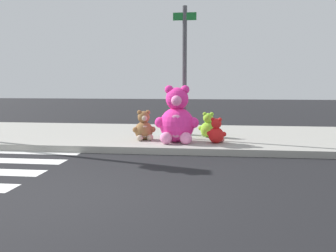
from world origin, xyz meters
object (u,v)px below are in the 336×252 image
Objects in this scene: plush_pink_large at (177,120)px; plush_brown at (144,128)px; plush_teal at (170,124)px; plush_lime at (208,127)px; plush_red at (216,133)px; sign_pole at (184,69)px.

plush_brown is (-0.82, 0.24, -0.24)m from plush_pink_large.
plush_brown is 1.27m from plush_teal.
plush_brown is at bearing -156.29° from plush_lime.
plush_red is (1.73, -0.25, -0.05)m from plush_brown.
plush_lime is at bearing 29.29° from sign_pole.
plush_teal is (-0.32, 1.40, -0.27)m from plush_pink_large.
plush_lime reaches higher than plush_red.
sign_pole is 5.02× the size of plush_lime.
plush_pink_large is 1.82× the size of plush_brown.
sign_pole is at bearing 78.13° from plush_pink_large.
sign_pole is at bearing -61.56° from plush_teal.
plush_pink_large reaches higher than plush_brown.
plush_lime is at bearing 52.37° from plush_pink_large.
plush_lime is at bearing -25.46° from plush_teal.
sign_pole reaches higher than plush_lime.
plush_teal is at bearing 118.44° from sign_pole.
plush_lime is 1.67m from plush_brown.
plush_lime is (0.58, 0.33, -1.44)m from sign_pole.
plush_teal is at bearing 102.73° from plush_pink_large.
plush_pink_large is 0.89m from plush_brown.
plush_red is (0.79, -0.59, -1.46)m from sign_pole.
sign_pole is 1.76m from plush_red.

